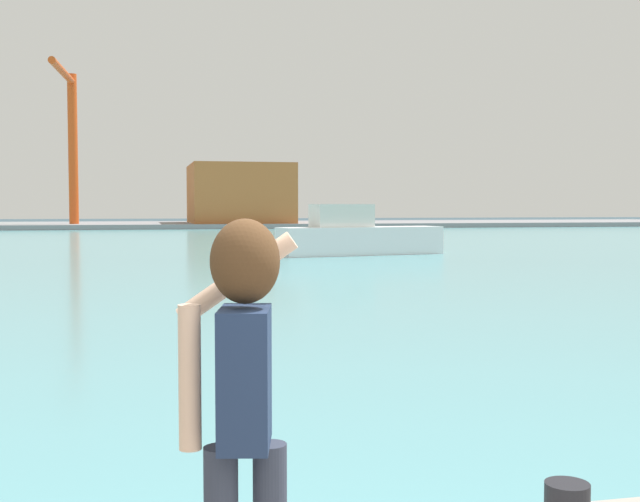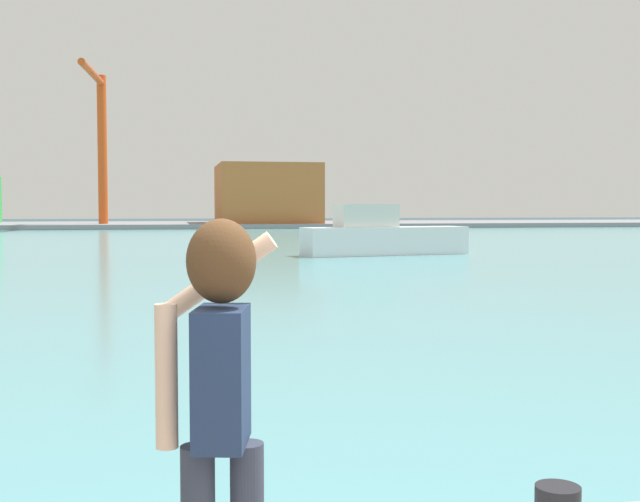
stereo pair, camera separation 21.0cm
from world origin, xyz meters
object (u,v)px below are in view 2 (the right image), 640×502
Objects in this scene: boat_moored at (382,236)px; port_crane at (100,130)px; warehouse_right at (266,194)px; person_photographer at (220,385)px.

boat_moored is 0.54× the size of port_crane.
boat_moored is 53.52m from port_crane.
warehouse_right is at bearing 78.14° from boat_moored.
person_photographer is 0.13× the size of warehouse_right.
port_crane is at bearing 98.29° from boat_moored.
person_photographer is 0.20× the size of boat_moored.
person_photographer is at bearing -117.15° from boat_moored.
port_crane is (-17.18, 49.78, 9.58)m from boat_moored.
boat_moored reaches higher than person_photographer.
port_crane reaches higher than warehouse_right.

